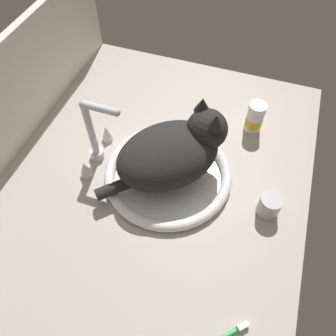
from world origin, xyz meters
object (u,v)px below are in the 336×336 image
at_px(sink_basin, 168,174).
at_px(cat, 176,151).
at_px(pill_bottle, 255,118).
at_px(metal_jar, 269,205).
at_px(faucet, 95,138).

xyz_separation_m(sink_basin, cat, (0.02, -0.02, 0.09)).
xyz_separation_m(sink_basin, pill_bottle, (0.26, -0.19, 0.03)).
bearing_deg(metal_jar, pill_bottle, 18.02).
bearing_deg(faucet, metal_jar, -92.58).
height_order(metal_jar, pill_bottle, pill_bottle).
xyz_separation_m(sink_basin, metal_jar, (-0.02, -0.28, 0.02)).
bearing_deg(cat, sink_basin, 135.01).
relative_size(sink_basin, faucet, 1.62).
height_order(cat, pill_bottle, cat).
bearing_deg(sink_basin, cat, -44.99).
xyz_separation_m(cat, metal_jar, (-0.04, -0.27, -0.07)).
distance_m(cat, pill_bottle, 0.30).
relative_size(faucet, cat, 0.66).
bearing_deg(pill_bottle, sink_basin, 143.60).
xyz_separation_m(faucet, pill_bottle, (0.26, -0.40, -0.04)).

